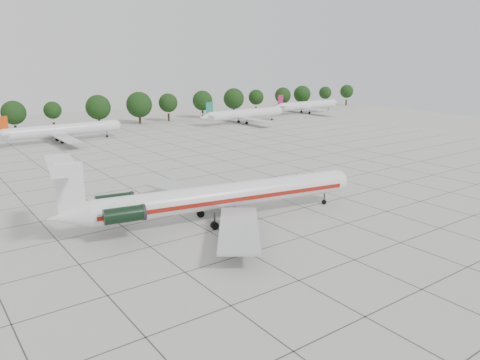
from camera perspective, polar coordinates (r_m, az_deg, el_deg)
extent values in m
plane|color=#B1B1AA|center=(68.41, -1.65, -2.92)|extent=(260.00, 260.00, 0.00)
cube|color=#383838|center=(80.74, -7.68, -0.25)|extent=(170.00, 170.00, 0.02)
cylinder|color=silver|center=(60.92, -1.54, -1.87)|extent=(34.52, 9.53, 3.17)
sphere|color=silver|center=(69.41, 11.62, -0.07)|extent=(3.17, 3.17, 3.17)
cone|color=silver|center=(56.35, -20.21, -4.23)|extent=(5.30, 4.00, 3.17)
cube|color=maroon|center=(62.39, -2.13, -1.70)|extent=(33.00, 6.30, 0.53)
cube|color=maroon|center=(59.59, -0.91, -2.49)|extent=(33.00, 6.30, 0.53)
cube|color=#B7BABC|center=(68.18, -6.31, -1.25)|extent=(7.82, 15.03, 0.29)
cube|color=#B7BABC|center=(52.95, -0.12, -5.98)|extent=(11.98, 14.26, 0.29)
cube|color=black|center=(58.97, -14.88, -2.66)|extent=(2.31, 1.62, 0.24)
cylinder|color=black|center=(59.60, -15.00, -2.48)|extent=(4.86, 2.65, 1.82)
cube|color=black|center=(54.92, -14.03, -3.91)|extent=(2.31, 1.62, 0.24)
cylinder|color=black|center=(54.29, -13.89, -4.12)|extent=(4.86, 2.65, 1.82)
cube|color=silver|center=(55.43, -20.02, -0.88)|extent=(3.07, 0.83, 5.76)
cube|color=silver|center=(54.75, -20.97, 1.74)|extent=(4.97, 11.85, 0.21)
cylinder|color=black|center=(68.98, 10.23, -2.21)|extent=(0.22, 0.22, 1.82)
cylinder|color=black|center=(69.15, 10.21, -2.67)|extent=(0.71, 0.39, 0.67)
cylinder|color=black|center=(62.73, -4.86, -3.44)|extent=(0.27, 0.27, 1.73)
cylinder|color=black|center=(62.98, -4.84, -4.10)|extent=(1.05, 0.74, 0.96)
cylinder|color=black|center=(58.33, -3.12, -4.84)|extent=(0.27, 0.27, 1.73)
cylinder|color=black|center=(58.60, -3.11, -5.55)|extent=(1.05, 0.74, 0.96)
imported|color=orange|center=(79.36, 6.85, 0.19)|extent=(0.79, 0.71, 1.82)
cylinder|color=silver|center=(125.40, -20.79, 5.72)|extent=(27.20, 3.00, 3.00)
cube|color=#B7BABC|center=(125.32, -21.18, 5.13)|extent=(3.50, 27.20, 0.25)
cube|color=#CF3F0C|center=(122.26, -26.99, 6.10)|extent=(2.40, 0.25, 3.60)
cylinder|color=black|center=(127.64, -21.39, 4.63)|extent=(0.80, 0.45, 0.80)
cylinder|color=black|center=(123.44, -20.85, 4.36)|extent=(0.80, 0.45, 0.80)
cylinder|color=silver|center=(150.66, 0.63, 8.08)|extent=(27.20, 3.00, 3.00)
cube|color=#B7BABC|center=(150.22, 0.32, 7.60)|extent=(3.50, 27.20, 0.25)
cube|color=#1A7661|center=(142.80, -3.75, 8.72)|extent=(2.40, 0.25, 3.60)
cylinder|color=black|center=(152.17, -0.17, 7.16)|extent=(0.80, 0.45, 0.80)
cylinder|color=black|center=(148.66, 0.83, 6.97)|extent=(0.80, 0.45, 0.80)
cylinder|color=silver|center=(179.15, 8.24, 9.02)|extent=(27.20, 3.00, 3.00)
cube|color=#B7BABC|center=(178.58, 7.99, 8.62)|extent=(3.50, 27.20, 0.25)
cube|color=#961B48|center=(169.85, 4.96, 9.68)|extent=(2.40, 0.25, 3.60)
cylinder|color=black|center=(180.32, 7.49, 8.25)|extent=(0.80, 0.45, 0.80)
cylinder|color=black|center=(177.17, 8.47, 8.10)|extent=(0.80, 0.45, 0.80)
cylinder|color=#332114|center=(142.41, -25.67, 5.50)|extent=(0.70, 0.70, 2.50)
sphere|color=black|center=(141.83, -25.89, 7.39)|extent=(6.50, 6.50, 6.50)
cylinder|color=#332114|center=(144.54, -21.71, 6.04)|extent=(0.70, 0.70, 2.50)
sphere|color=black|center=(143.97, -21.89, 7.90)|extent=(4.93, 4.93, 4.93)
cylinder|color=#332114|center=(148.31, -16.77, 6.66)|extent=(0.70, 0.70, 2.50)
sphere|color=black|center=(147.75, -16.91, 8.48)|extent=(7.40, 7.40, 7.40)
cylinder|color=#332114|center=(153.12, -12.09, 7.20)|extent=(0.70, 0.70, 2.50)
sphere|color=black|center=(152.58, -12.19, 8.97)|extent=(8.08, 8.08, 8.08)
cylinder|color=#332114|center=(157.49, -8.69, 7.57)|extent=(0.70, 0.70, 2.50)
sphere|color=black|center=(156.97, -8.76, 9.29)|extent=(6.17, 6.17, 6.17)
cylinder|color=#332114|center=(163.93, -4.56, 7.97)|extent=(0.70, 0.70, 2.50)
sphere|color=black|center=(163.42, -4.60, 9.63)|extent=(6.82, 6.82, 6.82)
cylinder|color=#332114|center=(171.13, -0.76, 8.31)|extent=(0.70, 0.70, 2.50)
sphere|color=black|center=(170.65, -0.77, 9.89)|extent=(7.44, 7.44, 7.44)
cylinder|color=#332114|center=(177.17, 1.96, 8.53)|extent=(0.70, 0.70, 2.50)
sphere|color=black|center=(176.71, 1.97, 10.06)|extent=(5.66, 5.66, 5.66)
cylinder|color=#332114|center=(185.53, 5.21, 8.77)|extent=(0.70, 0.70, 2.50)
sphere|color=black|center=(185.09, 5.25, 10.23)|extent=(6.25, 6.25, 6.25)
cylinder|color=#332114|center=(192.36, 7.53, 8.92)|extent=(0.70, 0.70, 2.50)
sphere|color=black|center=(191.93, 7.58, 10.33)|extent=(6.79, 6.79, 6.79)
cylinder|color=#332114|center=(201.62, 10.29, 9.08)|extent=(0.70, 0.70, 2.50)
sphere|color=black|center=(201.22, 10.35, 10.42)|extent=(5.16, 5.16, 5.16)
cylinder|color=#332114|center=(211.30, 12.81, 9.21)|extent=(0.70, 0.70, 2.50)
sphere|color=black|center=(210.91, 12.88, 10.49)|extent=(5.68, 5.68, 5.68)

